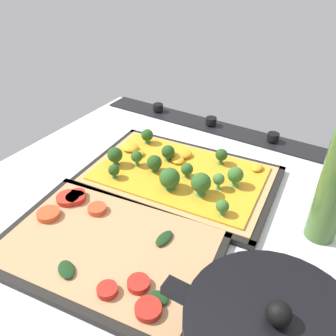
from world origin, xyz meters
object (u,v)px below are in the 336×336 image
broccoli_pizza (178,172)px  veggie_pizza_back (106,244)px  oil_bottle (335,186)px  baking_tray_back (109,249)px  baking_tray_front (179,178)px

broccoli_pizza → veggie_pizza_back: size_ratio=1.07×
oil_bottle → veggie_pizza_back: bearing=36.4°
baking_tray_back → oil_bottle: size_ratio=1.55×
baking_tray_front → baking_tray_back: bearing=89.8°
oil_bottle → broccoli_pizza: bearing=-2.4°
broccoli_pizza → oil_bottle: bearing=177.6°
baking_tray_front → broccoli_pizza: size_ratio=1.07×
baking_tray_front → veggie_pizza_back: veggie_pizza_back is taller
baking_tray_front → oil_bottle: bearing=177.0°
oil_bottle → baking_tray_front: bearing=-3.0°
baking_tray_front → veggie_pizza_back: 22.59cm
baking_tray_front → oil_bottle: 29.75cm
veggie_pizza_back → broccoli_pizza: bearing=-91.0°
baking_tray_back → veggie_pizza_back: veggie_pizza_back is taller
broccoli_pizza → oil_bottle: oil_bottle is taller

